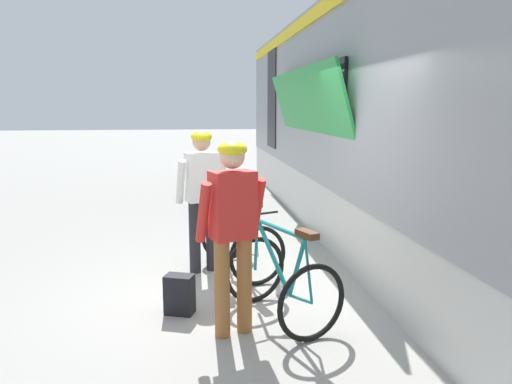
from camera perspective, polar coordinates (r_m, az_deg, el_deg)
ground_plane at (r=5.54m, az=-0.80°, el=-11.89°), size 80.00×80.00×0.00m
train_car at (r=6.03m, az=27.16°, el=7.95°), size 3.27×18.78×3.88m
cyclist_near_in_white at (r=6.11m, az=-6.22°, el=0.38°), size 0.66×0.42×1.76m
cyclist_far_in_red at (r=4.37m, az=-2.71°, el=-3.38°), size 0.66×0.45×1.76m
bicycle_near_silver at (r=6.17m, az=-1.70°, el=-5.69°), size 0.98×1.23×0.99m
bicycle_far_teal at (r=4.83m, az=2.94°, el=-10.15°), size 1.06×1.26×0.99m
backpack_on_platform at (r=5.10m, az=-8.81°, el=-11.59°), size 0.32×0.26×0.40m
water_bottle_near_the_bikes at (r=5.58m, az=2.62°, el=-10.77°), size 0.07×0.07×0.18m
water_bottle_by_the_backpack at (r=5.31m, az=-8.80°, el=-11.82°), size 0.08×0.08×0.21m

